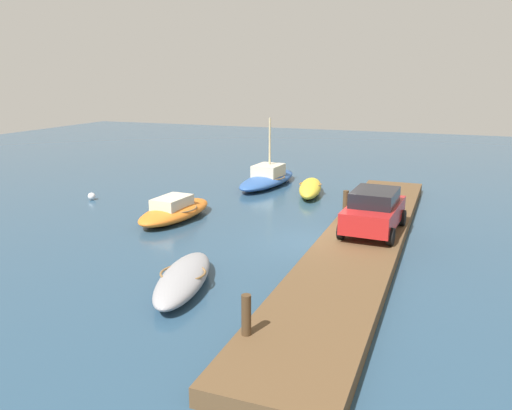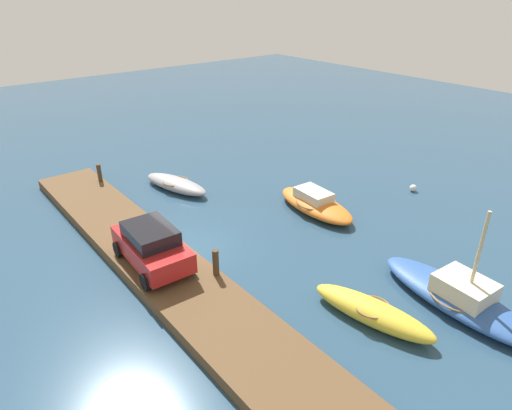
{
  "view_description": "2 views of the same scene",
  "coord_description": "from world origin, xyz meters",
  "px_view_note": "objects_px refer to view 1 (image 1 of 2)",
  "views": [
    {
      "loc": [
        -18.52,
        -4.65,
        6.33
      ],
      "look_at": [
        0.29,
        2.62,
        1.2
      ],
      "focal_mm": 35.95,
      "sensor_mm": 36.0,
      "label": 1
    },
    {
      "loc": [
        14.65,
        -8.12,
        10.34
      ],
      "look_at": [
        -0.42,
        4.04,
        0.68
      ],
      "focal_mm": 31.35,
      "sensor_mm": 36.0,
      "label": 2
    }
  ],
  "objects_px": {
    "motorboat_orange": "(175,210)",
    "rowboat_grey": "(183,278)",
    "marker_buoy": "(92,196)",
    "sailboat_blue": "(268,178)",
    "mooring_post_west": "(246,315)",
    "mooring_post_mid_west": "(346,203)",
    "parked_car": "(374,210)",
    "rowboat_yellow": "(310,188)"
  },
  "relations": [
    {
      "from": "rowboat_yellow",
      "to": "sailboat_blue",
      "type": "bearing_deg",
      "value": 52.68
    },
    {
      "from": "parked_car",
      "to": "rowboat_yellow",
      "type": "bearing_deg",
      "value": 34.7
    },
    {
      "from": "rowboat_yellow",
      "to": "parked_car",
      "type": "height_order",
      "value": "parked_car"
    },
    {
      "from": "motorboat_orange",
      "to": "sailboat_blue",
      "type": "distance_m",
      "value": 8.54
    },
    {
      "from": "sailboat_blue",
      "to": "mooring_post_mid_west",
      "type": "relative_size",
      "value": 5.95
    },
    {
      "from": "sailboat_blue",
      "to": "rowboat_grey",
      "type": "xyz_separation_m",
      "value": [
        -15.11,
        -2.73,
        -0.11
      ]
    },
    {
      "from": "sailboat_blue",
      "to": "rowboat_grey",
      "type": "relative_size",
      "value": 1.39
    },
    {
      "from": "rowboat_grey",
      "to": "mooring_post_mid_west",
      "type": "xyz_separation_m",
      "value": [
        8.63,
        -3.18,
        0.65
      ]
    },
    {
      "from": "motorboat_orange",
      "to": "rowboat_yellow",
      "type": "bearing_deg",
      "value": -28.46
    },
    {
      "from": "sailboat_blue",
      "to": "mooring_post_west",
      "type": "height_order",
      "value": "sailboat_blue"
    },
    {
      "from": "mooring_post_mid_west",
      "to": "parked_car",
      "type": "relative_size",
      "value": 0.27
    },
    {
      "from": "rowboat_yellow",
      "to": "mooring_post_west",
      "type": "distance_m",
      "value": 16.64
    },
    {
      "from": "rowboat_grey",
      "to": "mooring_post_mid_west",
      "type": "bearing_deg",
      "value": -34.43
    },
    {
      "from": "motorboat_orange",
      "to": "marker_buoy",
      "type": "height_order",
      "value": "motorboat_orange"
    },
    {
      "from": "sailboat_blue",
      "to": "parked_car",
      "type": "relative_size",
      "value": 1.6
    },
    {
      "from": "rowboat_grey",
      "to": "mooring_post_west",
      "type": "height_order",
      "value": "mooring_post_west"
    },
    {
      "from": "mooring_post_mid_west",
      "to": "parked_car",
      "type": "xyz_separation_m",
      "value": [
        -2.12,
        -1.51,
        0.33
      ]
    },
    {
      "from": "mooring_post_mid_west",
      "to": "mooring_post_west",
      "type": "bearing_deg",
      "value": 180.0
    },
    {
      "from": "marker_buoy",
      "to": "sailboat_blue",
      "type": "bearing_deg",
      "value": -47.63
    },
    {
      "from": "sailboat_blue",
      "to": "parked_car",
      "type": "xyz_separation_m",
      "value": [
        -8.6,
        -7.42,
        0.86
      ]
    },
    {
      "from": "rowboat_grey",
      "to": "mooring_post_west",
      "type": "distance_m",
      "value": 4.23
    },
    {
      "from": "mooring_post_mid_west",
      "to": "rowboat_grey",
      "type": "bearing_deg",
      "value": 159.76
    },
    {
      "from": "mooring_post_west",
      "to": "marker_buoy",
      "type": "relative_size",
      "value": 2.57
    },
    {
      "from": "rowboat_yellow",
      "to": "marker_buoy",
      "type": "height_order",
      "value": "rowboat_yellow"
    },
    {
      "from": "rowboat_grey",
      "to": "parked_car",
      "type": "bearing_deg",
      "value": -49.98
    },
    {
      "from": "mooring_post_west",
      "to": "marker_buoy",
      "type": "distance_m",
      "value": 17.33
    },
    {
      "from": "rowboat_grey",
      "to": "mooring_post_mid_west",
      "type": "distance_m",
      "value": 9.22
    },
    {
      "from": "motorboat_orange",
      "to": "mooring_post_west",
      "type": "distance_m",
      "value": 11.93
    },
    {
      "from": "marker_buoy",
      "to": "mooring_post_mid_west",
      "type": "bearing_deg",
      "value": -89.04
    },
    {
      "from": "motorboat_orange",
      "to": "mooring_post_mid_west",
      "type": "xyz_separation_m",
      "value": [
        1.94,
        -7.32,
        0.56
      ]
    },
    {
      "from": "rowboat_grey",
      "to": "mooring_post_west",
      "type": "bearing_deg",
      "value": -144.72
    },
    {
      "from": "parked_car",
      "to": "marker_buoy",
      "type": "distance_m",
      "value": 14.93
    },
    {
      "from": "motorboat_orange",
      "to": "mooring_post_west",
      "type": "height_order",
      "value": "mooring_post_west"
    },
    {
      "from": "motorboat_orange",
      "to": "rowboat_grey",
      "type": "xyz_separation_m",
      "value": [
        -6.69,
        -4.14,
        -0.09
      ]
    },
    {
      "from": "motorboat_orange",
      "to": "rowboat_grey",
      "type": "bearing_deg",
      "value": -144.45
    },
    {
      "from": "mooring_post_mid_west",
      "to": "motorboat_orange",
      "type": "bearing_deg",
      "value": 104.86
    },
    {
      "from": "sailboat_blue",
      "to": "rowboat_grey",
      "type": "height_order",
      "value": "sailboat_blue"
    },
    {
      "from": "sailboat_blue",
      "to": "rowboat_grey",
      "type": "bearing_deg",
      "value": -165.23
    },
    {
      "from": "rowboat_grey",
      "to": "parked_car",
      "type": "relative_size",
      "value": 1.16
    },
    {
      "from": "rowboat_grey",
      "to": "rowboat_yellow",
      "type": "bearing_deg",
      "value": -15.26
    },
    {
      "from": "rowboat_grey",
      "to": "marker_buoy",
      "type": "bearing_deg",
      "value": 35.97
    },
    {
      "from": "parked_car",
      "to": "motorboat_orange",
      "type": "bearing_deg",
      "value": 91.69
    }
  ]
}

